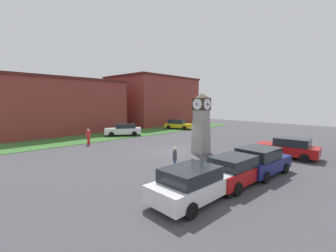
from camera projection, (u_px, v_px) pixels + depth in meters
The scene contains 16 objects.
ground_plane at pixel (173, 152), 19.35m from camera, with size 67.23×67.23×0.00m, color #424247.
clock_tower at pixel (201, 124), 18.81m from camera, with size 1.45×1.52×5.02m.
bollard_near_tower at pixel (255, 155), 16.21m from camera, with size 0.31×0.31×1.05m.
bollard_mid_row at pixel (238, 154), 16.68m from camera, with size 0.23×0.23×0.91m.
car_navy_sedan at pixel (194, 183), 9.77m from camera, with size 4.34×2.05×1.55m.
car_near_tower at pixel (235, 170), 11.73m from camera, with size 4.21×2.01×1.55m.
car_by_building at pixel (260, 161), 13.38m from camera, with size 4.17×2.25×1.64m.
car_far_lot at pixel (178, 124), 35.57m from camera, with size 3.29×4.66×1.53m.
car_silver_hatch at pixel (124, 130), 28.56m from camera, with size 4.70×3.85×1.54m.
car_end_of_row at pixel (289, 147), 17.43m from camera, with size 2.40×4.51×1.55m.
bench at pixel (200, 130), 30.42m from camera, with size 1.01×1.69×0.90m.
pedestrian_crossing_lot at pixel (175, 158), 13.69m from camera, with size 0.46×0.45×1.59m.
pedestrian_by_cars at pixel (88, 136), 22.52m from camera, with size 0.36×0.46×1.61m.
warehouse_blue_far at pixel (56, 106), 32.20m from camera, with size 17.12×12.86×7.43m.
storefront_low_left at pixel (153, 101), 44.64m from camera, with size 16.37×12.72×8.97m.
grass_verge_far at pixel (127, 133), 30.55m from camera, with size 40.34×6.85×0.04m, color #386B2D.
Camera 1 is at (-13.41, -13.45, 4.34)m, focal length 24.00 mm.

